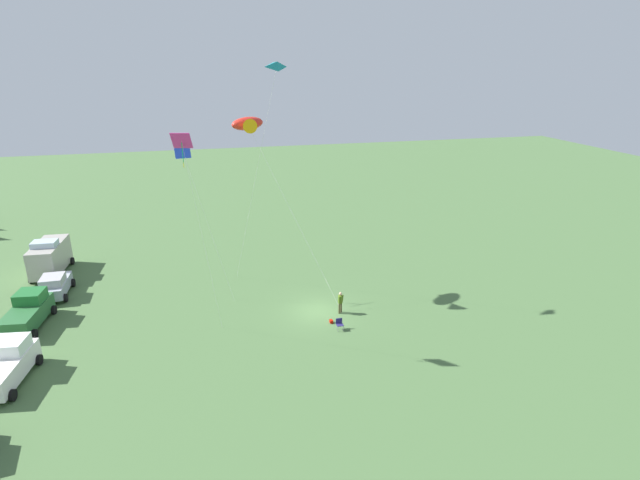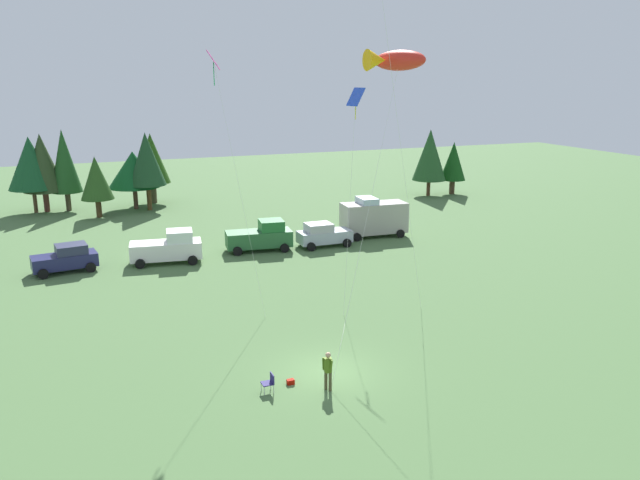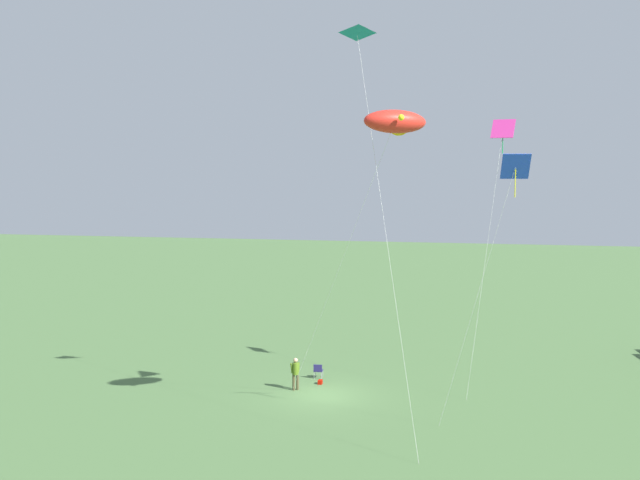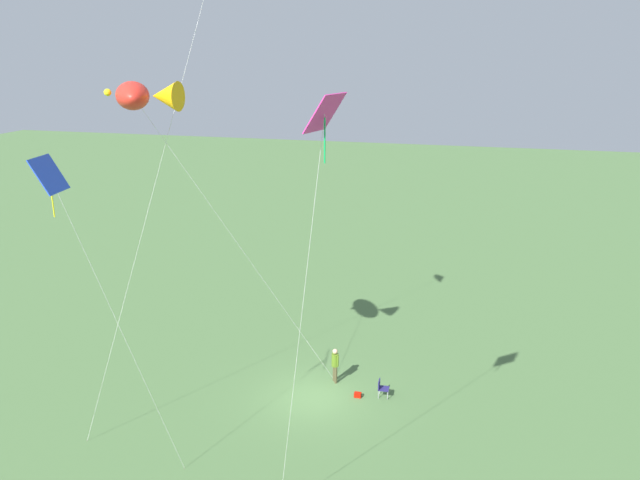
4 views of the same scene
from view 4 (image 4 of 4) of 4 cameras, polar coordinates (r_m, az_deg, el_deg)
ground_plane at (r=29.55m, az=-0.60°, el=-14.20°), size 160.00×160.00×0.00m
person_kite_flyer at (r=30.28m, az=1.40°, el=-11.15°), size 0.47×0.53×1.74m
folding_chair at (r=29.52m, az=5.67°, el=-13.23°), size 0.49×0.49×0.82m
backpack_on_grass at (r=29.58m, az=3.47°, el=-13.95°), size 0.32×0.22×0.22m
kite_large_fish at (r=23.42m, az=-16.08°, el=12.55°), size 7.31×7.46×14.29m
kite_diamond_blue at (r=19.78m, az=-23.24°, el=4.77°), size 2.35×3.65×12.40m
kite_diamond_rainbow at (r=16.06m, az=0.31°, el=10.33°), size 2.48×2.26×14.31m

